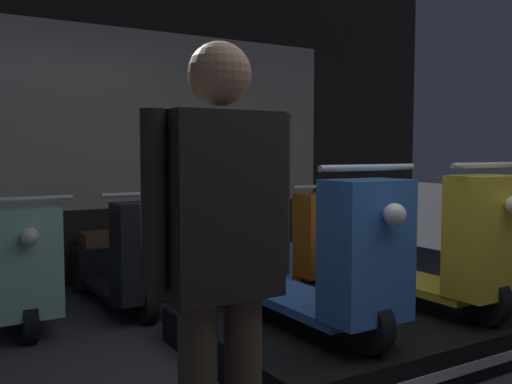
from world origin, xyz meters
TOP-DOWN VIEW (x-y plane):
  - shop_wall_back at (0.00, 3.78)m, footprint 7.21×0.09m
  - display_platform at (0.39, 1.13)m, footprint 2.04×1.53m
  - scooter_display_left at (-0.07, 1.06)m, footprint 0.60×1.54m
  - scooter_display_right at (0.85, 1.06)m, footprint 0.60×1.54m
  - scooter_backrow_0 at (-1.39, 2.81)m, footprint 0.60×1.54m
  - scooter_backrow_1 at (-0.59, 2.81)m, footprint 0.60×1.54m
  - scooter_backrow_2 at (0.20, 2.81)m, footprint 0.60×1.54m
  - scooter_backrow_3 at (1.00, 2.81)m, footprint 0.60×1.54m
  - person_left_browsing at (-1.14, 0.09)m, footprint 0.54×0.21m

SIDE VIEW (x-z plane):
  - display_platform at x=0.39m, z-range 0.00..0.22m
  - scooter_backrow_0 at x=-1.39m, z-range -0.11..0.84m
  - scooter_backrow_1 at x=-0.59m, z-range -0.11..0.84m
  - scooter_backrow_2 at x=0.20m, z-range -0.11..0.84m
  - scooter_backrow_3 at x=1.00m, z-range -0.11..0.84m
  - scooter_display_left at x=-0.07m, z-range 0.11..1.07m
  - scooter_display_right at x=0.85m, z-range 0.11..1.07m
  - person_left_browsing at x=-1.14m, z-range 0.12..1.72m
  - shop_wall_back at x=0.00m, z-range 0.00..3.20m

